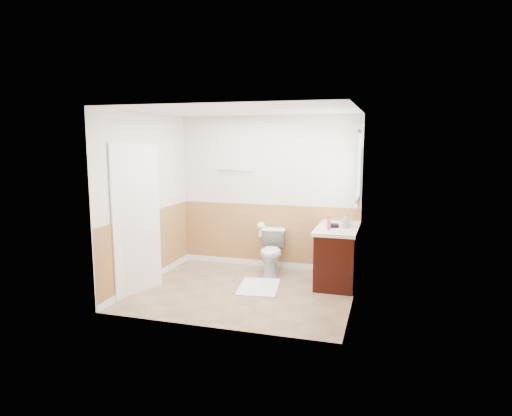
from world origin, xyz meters
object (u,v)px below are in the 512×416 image
(bath_mat, at_px, (259,287))
(lotion_bottle, at_px, (329,223))
(soap_dispenser, at_px, (346,221))
(toilet, at_px, (272,252))
(vanity_cabinet, at_px, (338,256))

(bath_mat, distance_m, lotion_bottle, 1.37)
(lotion_bottle, distance_m, soap_dispenser, 0.34)
(lotion_bottle, xyz_separation_m, soap_dispenser, (0.22, 0.25, -0.01))
(toilet, height_order, bath_mat, toilet)
(lotion_bottle, relative_size, soap_dispenser, 1.05)
(toilet, distance_m, bath_mat, 0.81)
(bath_mat, height_order, lotion_bottle, lotion_bottle)
(toilet, relative_size, lotion_bottle, 3.14)
(toilet, distance_m, vanity_cabinet, 1.07)
(vanity_cabinet, bearing_deg, bath_mat, -151.88)
(bath_mat, distance_m, vanity_cabinet, 1.25)
(vanity_cabinet, distance_m, lotion_bottle, 0.65)
(toilet, xyz_separation_m, bath_mat, (-0.00, -0.73, -0.34))
(lotion_bottle, bearing_deg, bath_mat, -165.40)
(bath_mat, xyz_separation_m, vanity_cabinet, (1.05, 0.56, 0.39))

